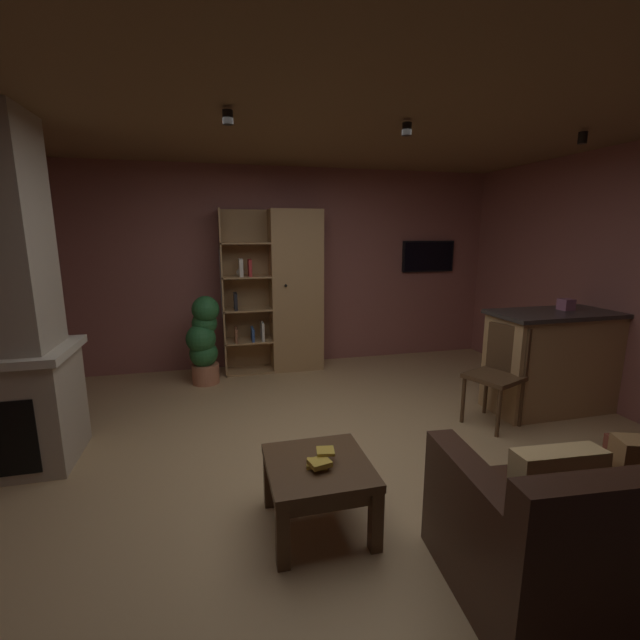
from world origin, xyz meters
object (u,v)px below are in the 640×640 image
object	(u,v)px
tissue_box	(566,305)
wall_mounted_tv	(428,256)
leather_couch	(624,530)
dining_chair	(500,368)
table_book_0	(317,464)
table_book_1	(320,463)
table_book_2	(325,451)
kitchen_bar_counter	(562,360)
bookshelf_cabinet	(289,292)
coffee_table	(318,476)
potted_floor_plant	(204,339)

from	to	relation	value
tissue_box	wall_mounted_tv	size ratio (longest dim) A/B	0.16
leather_couch	dining_chair	world-z (taller)	dining_chair
table_book_0	table_book_1	size ratio (longest dim) A/B	1.03
table_book_0	table_book_2	size ratio (longest dim) A/B	1.17
table_book_1	kitchen_bar_counter	bearing A→B (deg)	23.33
bookshelf_cabinet	coffee_table	distance (m)	3.18
coffee_table	dining_chair	xyz separation A→B (m)	(1.96, 1.00, 0.20)
bookshelf_cabinet	kitchen_bar_counter	distance (m)	3.15
bookshelf_cabinet	table_book_2	world-z (taller)	bookshelf_cabinet
coffee_table	dining_chair	size ratio (longest dim) A/B	0.68
bookshelf_cabinet	table_book_1	bearing A→B (deg)	-96.90
kitchen_bar_counter	tissue_box	world-z (taller)	tissue_box
bookshelf_cabinet	table_book_0	size ratio (longest dim) A/B	16.78
bookshelf_cabinet	kitchen_bar_counter	xyz separation A→B (m)	(2.42, -1.94, -0.50)
coffee_table	table_book_0	size ratio (longest dim) A/B	5.13
leather_couch	potted_floor_plant	xyz separation A→B (m)	(-2.06, 3.55, 0.23)
kitchen_bar_counter	wall_mounted_tv	bearing A→B (deg)	99.99
kitchen_bar_counter	leather_couch	distance (m)	2.41
table_book_0	wall_mounted_tv	bearing A→B (deg)	53.82
table_book_1	bookshelf_cabinet	bearing A→B (deg)	83.10
coffee_table	kitchen_bar_counter	bearing A→B (deg)	22.20
tissue_box	coffee_table	bearing A→B (deg)	-157.02
bookshelf_cabinet	table_book_0	bearing A→B (deg)	-97.08
bookshelf_cabinet	table_book_0	xyz separation A→B (m)	(-0.39, -3.11, -0.58)
coffee_table	table_book_1	size ratio (longest dim) A/B	5.29
leather_couch	table_book_2	bearing A→B (deg)	148.84
kitchen_bar_counter	tissue_box	bearing A→B (deg)	73.15
leather_couch	table_book_1	size ratio (longest dim) A/B	14.75
coffee_table	dining_chair	world-z (taller)	dining_chair
table_book_0	bookshelf_cabinet	bearing A→B (deg)	82.92
kitchen_bar_counter	dining_chair	world-z (taller)	kitchen_bar_counter
coffee_table	potted_floor_plant	size ratio (longest dim) A/B	0.60
table_book_0	table_book_2	distance (m)	0.09
bookshelf_cabinet	table_book_1	world-z (taller)	bookshelf_cabinet
kitchen_bar_counter	potted_floor_plant	distance (m)	3.85
wall_mounted_tv	tissue_box	bearing A→B (deg)	-79.36
leather_couch	dining_chair	xyz separation A→B (m)	(0.60, 1.79, 0.22)
leather_couch	coffee_table	world-z (taller)	leather_couch
leather_couch	potted_floor_plant	world-z (taller)	potted_floor_plant
table_book_2	wall_mounted_tv	xyz separation A→B (m)	(2.37, 3.28, 0.94)
kitchen_bar_counter	tissue_box	size ratio (longest dim) A/B	12.61
table_book_2	kitchen_bar_counter	bearing A→B (deg)	22.37
coffee_table	table_book_1	bearing A→B (deg)	-97.62
leather_couch	table_book_1	bearing A→B (deg)	152.33
table_book_1	wall_mounted_tv	distance (m)	4.25
potted_floor_plant	table_book_1	bearing A→B (deg)	-76.31
coffee_table	potted_floor_plant	world-z (taller)	potted_floor_plant
bookshelf_cabinet	dining_chair	xyz separation A→B (m)	(1.59, -2.08, -0.48)
table_book_2	table_book_1	bearing A→B (deg)	-124.95
kitchen_bar_counter	table_book_2	bearing A→B (deg)	-157.63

